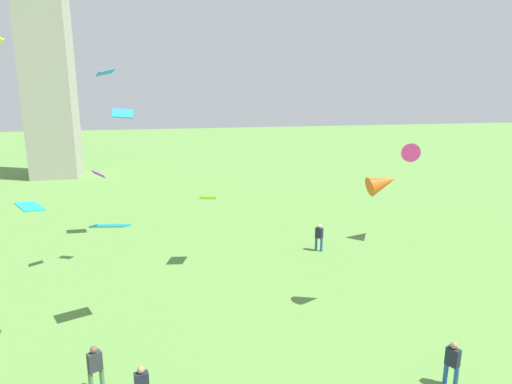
{
  "coord_description": "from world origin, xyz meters",
  "views": [
    {
      "loc": [
        -5.14,
        -5.59,
        10.48
      ],
      "look_at": [
        -0.64,
        14.35,
        5.75
      ],
      "focal_mm": 30.99,
      "sensor_mm": 36.0,
      "label": 1
    }
  ],
  "objects_px": {
    "kite_flying_0": "(106,72)",
    "kite_flying_7": "(123,113)",
    "person_3": "(452,362)",
    "kite_flying_4": "(98,174)",
    "kite_flying_9": "(382,183)",
    "person_0": "(319,236)",
    "kite_flying_10": "(30,207)",
    "person_1": "(95,366)",
    "kite_flying_5": "(208,198)",
    "kite_flying_1": "(413,155)",
    "kite_flying_2": "(110,226)"
  },
  "relations": [
    {
      "from": "kite_flying_4",
      "to": "kite_flying_5",
      "type": "height_order",
      "value": "kite_flying_4"
    },
    {
      "from": "person_3",
      "to": "person_0",
      "type": "bearing_deg",
      "value": -24.79
    },
    {
      "from": "kite_flying_4",
      "to": "kite_flying_9",
      "type": "xyz_separation_m",
      "value": [
        13.57,
        -9.14,
        0.71
      ]
    },
    {
      "from": "person_1",
      "to": "kite_flying_0",
      "type": "relative_size",
      "value": 1.7
    },
    {
      "from": "kite_flying_2",
      "to": "kite_flying_9",
      "type": "relative_size",
      "value": 1.21
    },
    {
      "from": "kite_flying_0",
      "to": "kite_flying_9",
      "type": "distance_m",
      "value": 15.21
    },
    {
      "from": "kite_flying_5",
      "to": "person_1",
      "type": "bearing_deg",
      "value": 162.02
    },
    {
      "from": "person_3",
      "to": "kite_flying_7",
      "type": "distance_m",
      "value": 24.61
    },
    {
      "from": "kite_flying_5",
      "to": "kite_flying_7",
      "type": "bearing_deg",
      "value": 45.49
    },
    {
      "from": "person_1",
      "to": "kite_flying_1",
      "type": "xyz_separation_m",
      "value": [
        19.63,
        12.31,
        5.11
      ]
    },
    {
      "from": "kite_flying_7",
      "to": "kite_flying_9",
      "type": "bearing_deg",
      "value": 131.83
    },
    {
      "from": "kite_flying_4",
      "to": "kite_flying_2",
      "type": "bearing_deg",
      "value": 122.27
    },
    {
      "from": "person_0",
      "to": "kite_flying_7",
      "type": "xyz_separation_m",
      "value": [
        -12.41,
        5.72,
        7.87
      ]
    },
    {
      "from": "kite_flying_1",
      "to": "kite_flying_9",
      "type": "bearing_deg",
      "value": 95.03
    },
    {
      "from": "kite_flying_4",
      "to": "kite_flying_10",
      "type": "height_order",
      "value": "kite_flying_10"
    },
    {
      "from": "kite_flying_0",
      "to": "kite_flying_10",
      "type": "relative_size",
      "value": 0.77
    },
    {
      "from": "kite_flying_4",
      "to": "person_0",
      "type": "bearing_deg",
      "value": -161.45
    },
    {
      "from": "person_3",
      "to": "kite_flying_5",
      "type": "relative_size",
      "value": 1.19
    },
    {
      "from": "person_0",
      "to": "kite_flying_1",
      "type": "relative_size",
      "value": 0.78
    },
    {
      "from": "person_0",
      "to": "kite_flying_10",
      "type": "xyz_separation_m",
      "value": [
        -15.29,
        -7.79,
        4.92
      ]
    },
    {
      "from": "person_1",
      "to": "kite_flying_1",
      "type": "bearing_deg",
      "value": -176.26
    },
    {
      "from": "kite_flying_1",
      "to": "kite_flying_9",
      "type": "distance_m",
      "value": 11.25
    },
    {
      "from": "kite_flying_4",
      "to": "kite_flying_5",
      "type": "xyz_separation_m",
      "value": [
        6.3,
        -1.77,
        -1.36
      ]
    },
    {
      "from": "person_3",
      "to": "kite_flying_4",
      "type": "bearing_deg",
      "value": 17.9
    },
    {
      "from": "kite_flying_2",
      "to": "kite_flying_10",
      "type": "bearing_deg",
      "value": 173.26
    },
    {
      "from": "kite_flying_4",
      "to": "kite_flying_7",
      "type": "height_order",
      "value": "kite_flying_7"
    },
    {
      "from": "kite_flying_5",
      "to": "kite_flying_9",
      "type": "height_order",
      "value": "kite_flying_9"
    },
    {
      "from": "person_0",
      "to": "kite_flying_2",
      "type": "xyz_separation_m",
      "value": [
        -12.4,
        -6.82,
        3.61
      ]
    },
    {
      "from": "person_0",
      "to": "person_1",
      "type": "distance_m",
      "value": 17.29
    },
    {
      "from": "person_0",
      "to": "kite_flying_9",
      "type": "xyz_separation_m",
      "value": [
        -0.15,
        -8.15,
        5.25
      ]
    },
    {
      "from": "kite_flying_7",
      "to": "kite_flying_5",
      "type": "bearing_deg",
      "value": 127.87
    },
    {
      "from": "person_0",
      "to": "kite_flying_9",
      "type": "height_order",
      "value": "kite_flying_9"
    },
    {
      "from": "kite_flying_7",
      "to": "kite_flying_1",
      "type": "bearing_deg",
      "value": 165.56
    },
    {
      "from": "person_0",
      "to": "kite_flying_1",
      "type": "distance_m",
      "value": 8.6
    },
    {
      "from": "person_0",
      "to": "kite_flying_2",
      "type": "distance_m",
      "value": 14.6
    },
    {
      "from": "person_0",
      "to": "kite_flying_9",
      "type": "bearing_deg",
      "value": 140.29
    },
    {
      "from": "person_3",
      "to": "kite_flying_10",
      "type": "relative_size",
      "value": 1.3
    },
    {
      "from": "kite_flying_5",
      "to": "kite_flying_4",
      "type": "bearing_deg",
      "value": 82.28
    },
    {
      "from": "person_3",
      "to": "kite_flying_10",
      "type": "bearing_deg",
      "value": 43.27
    },
    {
      "from": "kite_flying_0",
      "to": "kite_flying_7",
      "type": "distance_m",
      "value": 7.31
    },
    {
      "from": "person_1",
      "to": "kite_flying_7",
      "type": "relative_size",
      "value": 1.27
    },
    {
      "from": "kite_flying_4",
      "to": "kite_flying_9",
      "type": "distance_m",
      "value": 16.37
    },
    {
      "from": "person_0",
      "to": "kite_flying_10",
      "type": "height_order",
      "value": "kite_flying_10"
    },
    {
      "from": "kite_flying_7",
      "to": "person_1",
      "type": "bearing_deg",
      "value": 89.3
    },
    {
      "from": "kite_flying_1",
      "to": "kite_flying_0",
      "type": "bearing_deg",
      "value": 49.05
    },
    {
      "from": "kite_flying_9",
      "to": "person_1",
      "type": "bearing_deg",
      "value": 108.13
    },
    {
      "from": "kite_flying_5",
      "to": "kite_flying_9",
      "type": "distance_m",
      "value": 10.55
    },
    {
      "from": "person_0",
      "to": "person_3",
      "type": "height_order",
      "value": "person_0"
    },
    {
      "from": "person_0",
      "to": "kite_flying_7",
      "type": "height_order",
      "value": "kite_flying_7"
    },
    {
      "from": "person_1",
      "to": "kite_flying_2",
      "type": "bearing_deg",
      "value": -122.25
    }
  ]
}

